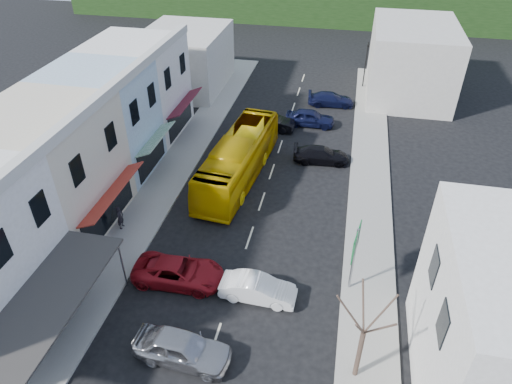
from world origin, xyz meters
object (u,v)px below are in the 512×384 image
(street_tree, at_px, (364,333))
(direction_sign, at_px, (353,260))
(pedestrian_left, at_px, (120,217))
(traffic_signal, at_px, (365,65))
(car_silver, at_px, (182,349))
(car_red, at_px, (178,272))
(bus, at_px, (239,160))
(car_white, at_px, (258,289))

(street_tree, bearing_deg, direction_sign, 95.38)
(pedestrian_left, relative_size, traffic_signal, 0.35)
(car_silver, bearing_deg, car_red, 25.87)
(car_red, bearing_deg, direction_sign, -83.36)
(pedestrian_left, bearing_deg, traffic_signal, -27.72)
(car_silver, bearing_deg, direction_sign, -46.82)
(bus, distance_m, traffic_signal, 21.80)
(street_tree, bearing_deg, pedestrian_left, 153.43)
(car_silver, relative_size, street_tree, 0.70)
(car_white, bearing_deg, bus, 20.12)
(car_silver, height_order, traffic_signal, traffic_signal)
(bus, relative_size, car_white, 2.64)
(car_silver, distance_m, street_tree, 8.50)
(car_silver, bearing_deg, car_white, -27.40)
(street_tree, bearing_deg, car_silver, -174.54)
(pedestrian_left, distance_m, traffic_signal, 31.26)
(direction_sign, bearing_deg, traffic_signal, 99.20)
(direction_sign, height_order, traffic_signal, traffic_signal)
(street_tree, bearing_deg, bus, 121.29)
(street_tree, bearing_deg, car_white, 145.34)
(bus, bearing_deg, street_tree, -53.15)
(car_white, height_order, street_tree, street_tree)
(bus, height_order, car_white, bus)
(bus, bearing_deg, pedestrian_left, -123.18)
(car_white, xyz_separation_m, pedestrian_left, (-9.90, 3.92, 0.30))
(bus, distance_m, car_red, 11.21)
(direction_sign, bearing_deg, bus, 141.35)
(direction_sign, bearing_deg, car_red, -162.11)
(pedestrian_left, bearing_deg, car_red, -123.71)
(direction_sign, distance_m, traffic_signal, 29.63)
(car_white, bearing_deg, car_red, 87.68)
(car_silver, xyz_separation_m, direction_sign, (7.60, 6.19, 1.48))
(direction_sign, distance_m, street_tree, 5.52)
(car_white, bearing_deg, car_silver, 150.11)
(bus, height_order, street_tree, street_tree)
(car_white, bearing_deg, traffic_signal, -7.64)
(car_silver, relative_size, pedestrian_left, 2.59)
(traffic_signal, bearing_deg, car_red, 90.74)
(car_silver, relative_size, direction_sign, 1.01)
(car_white, xyz_separation_m, traffic_signal, (5.06, 31.33, 1.76))
(car_red, bearing_deg, traffic_signal, -19.07)
(car_red, relative_size, traffic_signal, 0.94)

